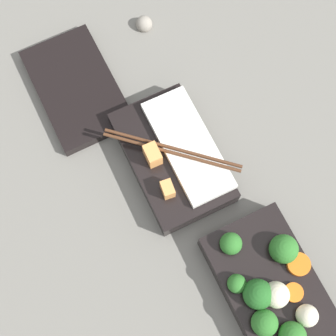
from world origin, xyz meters
TOP-DOWN VIEW (x-y plane):
  - ground_plane at (0.00, 0.00)m, footprint 3.00×3.00m
  - bento_tray_vegetable at (-0.10, -0.02)m, footprint 0.20×0.13m
  - bento_tray_rice at (0.13, 0.01)m, footprint 0.20×0.16m
  - bento_lid at (0.32, 0.10)m, footprint 0.20×0.13m
  - pebble_0 at (0.38, -0.05)m, footprint 0.03×0.03m

SIDE VIEW (x-z plane):
  - ground_plane at x=0.00m, z-range 0.00..0.00m
  - pebble_0 at x=0.38m, z-range -0.01..0.02m
  - bento_lid at x=0.32m, z-range 0.00..0.02m
  - bento_tray_rice at x=0.13m, z-range -0.01..0.06m
  - bento_tray_vegetable at x=-0.10m, z-range -0.01..0.06m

